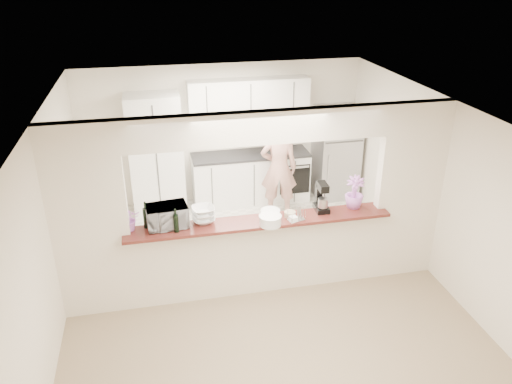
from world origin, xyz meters
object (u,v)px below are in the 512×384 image
object	(u,v)px
refrigerator	(336,153)
toaster_oven	(167,216)
person	(279,169)
stand_mixer	(322,198)

from	to	relation	value
refrigerator	toaster_oven	distance (m)	4.14
refrigerator	person	world-z (taller)	person
refrigerator	stand_mixer	xyz separation A→B (m)	(-1.20, -2.59, 0.42)
refrigerator	stand_mixer	size ratio (longest dim) A/B	4.33
refrigerator	person	size ratio (longest dim) A/B	1.00
refrigerator	toaster_oven	xyz separation A→B (m)	(-3.20, -2.60, 0.38)
stand_mixer	toaster_oven	bearing A→B (deg)	-179.62
refrigerator	stand_mixer	distance (m)	2.88
toaster_oven	person	bearing A→B (deg)	39.92
person	toaster_oven	bearing A→B (deg)	58.95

